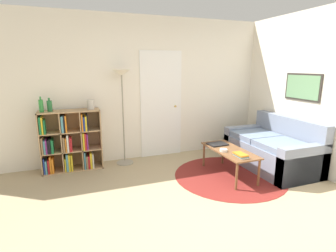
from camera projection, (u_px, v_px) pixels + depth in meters
ground_plane at (224, 228)px, 2.85m from camera, size 14.00×14.00×0.00m
wall_back at (153, 90)px, 4.91m from camera, size 7.35×0.11×2.60m
wall_right at (299, 91)px, 4.47m from camera, size 0.08×5.55×2.60m
rug at (229, 176)px, 4.20m from camera, size 1.75×1.75×0.01m
bookshelf at (69, 142)px, 4.37m from camera, size 0.96×0.34×1.01m
floor_lamp at (122, 87)px, 4.45m from camera, size 0.32×0.32×1.66m
couch at (273, 150)px, 4.54m from camera, size 0.90×1.55×0.86m
coffee_table at (229, 152)px, 4.15m from camera, size 0.46×1.05×0.43m
laptop at (217, 144)px, 4.40m from camera, size 0.32×0.26×0.02m
bowl at (223, 150)px, 4.04m from camera, size 0.12×0.12×0.04m
book_stack_on_table at (241, 155)px, 3.79m from camera, size 0.15×0.23×0.06m
bottle_left at (41, 106)px, 4.08m from camera, size 0.07×0.07×0.24m
bottle_middle at (50, 106)px, 4.15m from camera, size 0.08×0.08×0.22m
vase_on_shelf at (91, 104)px, 4.36m from camera, size 0.12×0.12×0.16m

